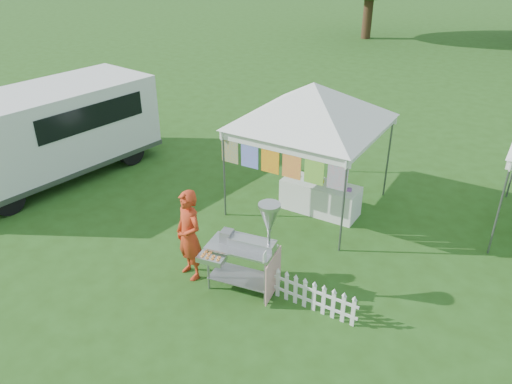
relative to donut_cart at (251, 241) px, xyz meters
The scene contains 7 objects.
ground 1.22m from the donut_cart, behind, with size 120.00×120.00×0.00m, color #264B15.
canopy_main 3.97m from the donut_cart, 98.83° to the left, with size 4.24×4.24×3.45m.
donut_cart is the anchor object (origin of this frame).
vendor 1.26m from the donut_cart, behind, with size 0.66×0.43×1.80m, color #BB3217.
cargo_van 7.19m from the donut_cart, 167.63° to the left, with size 2.99×5.89×2.35m.
picket_fence 1.45m from the donut_cart, ahead, with size 1.62×0.06×0.56m.
display_table 3.40m from the donut_cart, 92.71° to the left, with size 1.80×0.70×0.73m, color white.
Camera 1 is at (4.36, -6.15, 5.91)m, focal length 35.00 mm.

